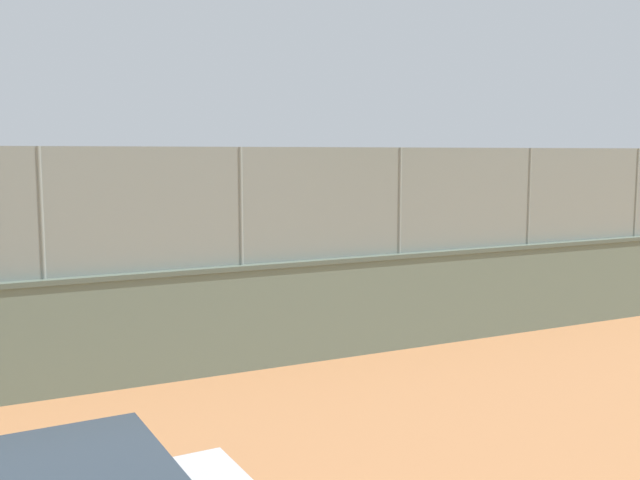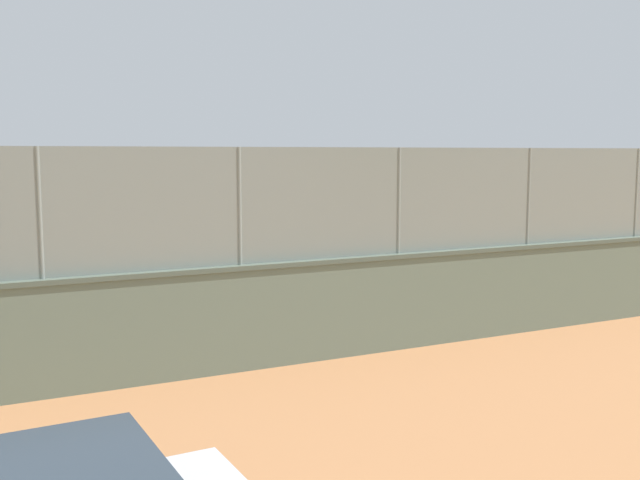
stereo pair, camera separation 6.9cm
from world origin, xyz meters
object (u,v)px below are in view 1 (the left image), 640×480
Objects in this scene: spare_ball_by_wall at (244,340)px; player_at_service_line at (431,259)px; courtside_bench at (516,289)px; sports_ball at (162,240)px; player_crossing_court at (161,236)px.

player_at_service_line is at bearing -158.32° from spare_ball_by_wall.
courtside_bench reaches higher than spare_ball_by_wall.
spare_ball_by_wall is (1.10, 9.16, -0.88)m from sports_ball.
player_crossing_court is 9.99m from spare_ball_by_wall.
sports_ball is at bearing 77.28° from player_crossing_court.
player_crossing_court is 8.91m from player_at_service_line.
player_crossing_court reaches higher than courtside_bench.
player_crossing_court is at bearing -97.28° from spare_ball_by_wall.
sports_ball is at bearing -58.55° from courtside_bench.
sports_ball reaches higher than courtside_bench.
player_at_service_line is 0.93× the size of courtside_bench.
player_at_service_line reaches higher than courtside_bench.
spare_ball_by_wall is at bearing -0.80° from courtside_bench.
player_at_service_line is 13.65× the size of sports_ball.
player_crossing_court is 15.44× the size of sports_ball.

